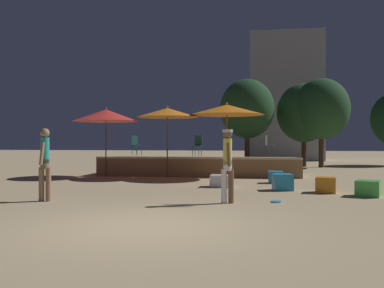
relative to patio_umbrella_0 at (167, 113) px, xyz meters
name	(u,v)px	position (x,y,z in m)	size (l,w,h in m)	color
ground_plane	(142,227)	(1.62, -9.81, -2.60)	(120.00, 120.00, 0.00)	tan
wooden_deck	(200,166)	(1.14, 1.60, -2.23)	(8.39, 2.94, 0.82)	olive
patio_umbrella_0	(167,113)	(0.00, 0.00, 0.00)	(2.48, 2.48, 2.87)	brown
patio_umbrella_1	(227,110)	(2.38, 0.13, 0.10)	(2.97, 2.97, 2.99)	brown
patio_umbrella_2	(106,115)	(-2.57, -0.02, -0.09)	(2.68, 2.68, 2.84)	brown
cube_seat_0	(326,185)	(5.48, -4.38, -2.38)	(0.64, 0.64, 0.44)	orange
cube_seat_1	(220,181)	(2.40, -3.26, -2.41)	(0.62, 0.62, 0.38)	white
cube_seat_2	(283,182)	(4.32, -3.95, -2.36)	(0.62, 0.62, 0.49)	#2D9EDB
cube_seat_3	(276,177)	(4.22, -1.74, -2.39)	(0.51, 0.51, 0.42)	#2D9EDB
cube_seat_4	(368,188)	(6.45, -5.05, -2.39)	(0.76, 0.76, 0.42)	#4CC651
person_0	(228,161)	(2.87, -6.85, -1.62)	(0.29, 0.56, 1.74)	brown
person_1	(45,161)	(-1.53, -7.15, -1.63)	(0.30, 0.51, 1.77)	#997051
bistro_chair_0	(268,143)	(4.04, 2.08, -1.24)	(0.43, 0.42, 0.90)	#47474C
bistro_chair_1	(198,143)	(1.00, 1.76, -1.24)	(0.42, 0.43, 0.90)	#1E4C47
bistro_chair_2	(135,143)	(-1.98, 2.27, -1.24)	(0.48, 0.47, 0.90)	#1E4C47
frisbee_disc	(276,202)	(4.01, -6.52, -2.59)	(0.25, 0.25, 0.03)	#33B2D8
background_tree_1	(304,113)	(6.26, 8.35, 0.49)	(3.09, 3.09, 4.80)	#3D2B1C
background_tree_2	(247,109)	(3.04, 7.13, 0.66)	(3.02, 3.02, 4.93)	#3D2B1C
background_tree_3	(321,109)	(7.13, 7.72, 0.65)	(3.10, 3.10, 4.97)	#3D2B1C
distant_building	(285,98)	(5.81, 17.12, 2.26)	(5.49, 3.67, 9.72)	gray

